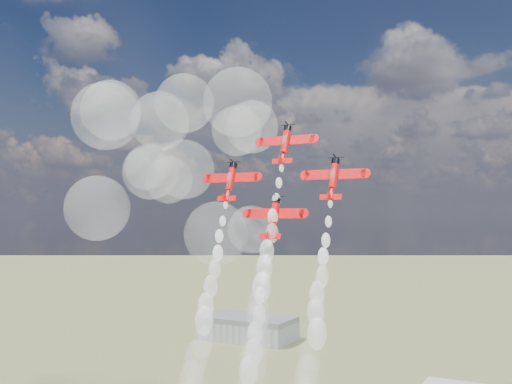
{
  "coord_description": "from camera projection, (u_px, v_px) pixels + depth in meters",
  "views": [
    {
      "loc": [
        40.34,
        -117.07,
        71.18
      ],
      "look_at": [
        -22.97,
        3.71,
        75.94
      ],
      "focal_mm": 42.0,
      "sensor_mm": 36.0,
      "label": 1
    }
  ],
  "objects": [
    {
      "name": "smoke_trail_right",
      "position": [
        310.0,
        368.0,
        114.57
      ],
      "size": [
        5.98,
        18.17,
        43.05
      ],
      "color": "white",
      "rests_on": "plane_right"
    },
    {
      "name": "plane_slot",
      "position": [
        274.0,
        217.0,
        130.69
      ],
      "size": [
        13.79,
        6.04,
        9.48
      ],
      "rotation": [
        1.22,
        0.0,
        0.0
      ],
      "color": "red",
      "rests_on": "ground"
    },
    {
      "name": "smoke_trail_left",
      "position": [
        199.0,
        353.0,
        126.33
      ],
      "size": [
        5.79,
        17.71,
        42.93
      ],
      "color": "white",
      "rests_on": "plane_left"
    },
    {
      "name": "drifted_smoke_cloud",
      "position": [
        168.0,
        151.0,
        169.85
      ],
      "size": [
        67.05,
        39.04,
        55.93
      ],
      "color": "white",
      "rests_on": "ground"
    },
    {
      "name": "smoke_trail_lead",
      "position": [
        259.0,
        317.0,
        123.56
      ],
      "size": [
        5.5,
        17.35,
        43.39
      ],
      "color": "white",
      "rests_on": "plane_lead"
    },
    {
      "name": "plane_right",
      "position": [
        333.0,
        178.0,
        127.76
      ],
      "size": [
        13.79,
        6.04,
        9.48
      ],
      "rotation": [
        1.22,
        0.0,
        0.0
      ],
      "color": "red",
      "rests_on": "ground"
    },
    {
      "name": "hangar",
      "position": [
        249.0,
        328.0,
        335.09
      ],
      "size": [
        50.0,
        28.0,
        13.0
      ],
      "color": "gray",
      "rests_on": "ground"
    },
    {
      "name": "plane_lead",
      "position": [
        285.0,
        143.0,
        136.65
      ],
      "size": [
        13.79,
        6.04,
        9.48
      ],
      "rotation": [
        1.22,
        0.0,
        0.0
      ],
      "color": "red",
      "rests_on": "ground"
    },
    {
      "name": "plane_left",
      "position": [
        230.0,
        181.0,
        139.58
      ],
      "size": [
        13.79,
        6.04,
        9.48
      ],
      "rotation": [
        1.22,
        0.0,
        0.0
      ],
      "color": "red",
      "rests_on": "ground"
    }
  ]
}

